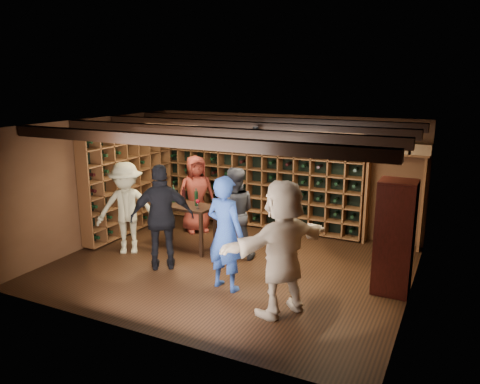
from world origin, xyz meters
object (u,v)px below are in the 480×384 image
at_px(man_grey_suit, 234,213).
at_px(guest_woman_black, 162,218).
at_px(man_blue_shirt, 225,233).
at_px(tasting_table, 184,210).
at_px(guest_red_floral, 196,194).
at_px(guest_beige, 283,248).
at_px(guest_khaki, 127,208).
at_px(display_cabinet, 394,240).

bearing_deg(man_grey_suit, guest_woman_black, 24.22).
relative_size(man_blue_shirt, tasting_table, 1.52).
bearing_deg(guest_red_floral, guest_beige, -89.62).
bearing_deg(guest_beige, man_grey_suit, -104.99).
bearing_deg(guest_woman_black, man_blue_shirt, 134.55).
height_order(guest_woman_black, guest_beige, guest_beige).
bearing_deg(guest_woman_black, guest_khaki, -53.15).
xyz_separation_m(man_blue_shirt, guest_red_floral, (-1.89, 2.25, -0.08)).
xyz_separation_m(display_cabinet, guest_woman_black, (-3.72, -0.77, 0.07)).
bearing_deg(man_grey_suit, tasting_table, -24.95).
height_order(guest_khaki, tasting_table, guest_khaki).
distance_m(display_cabinet, guest_beige, 1.89).
relative_size(guest_red_floral, guest_khaki, 0.95).
distance_m(man_blue_shirt, guest_woman_black, 1.37).
height_order(guest_red_floral, guest_woman_black, guest_woman_black).
relative_size(display_cabinet, guest_beige, 0.90).
relative_size(display_cabinet, man_grey_suit, 1.03).
bearing_deg(guest_red_floral, man_grey_suit, -83.94).
bearing_deg(display_cabinet, guest_woman_black, -168.29).
xyz_separation_m(guest_woman_black, tasting_table, (-0.20, 1.00, -0.14)).
height_order(man_blue_shirt, tasting_table, man_blue_shirt).
xyz_separation_m(man_grey_suit, guest_beige, (1.56, -1.60, 0.12)).
height_order(guest_khaki, guest_beige, guest_beige).
xyz_separation_m(display_cabinet, guest_red_floral, (-4.26, 1.24, -0.02)).
xyz_separation_m(display_cabinet, guest_khaki, (-4.77, -0.43, 0.02)).
bearing_deg(man_grey_suit, display_cabinet, 150.42).
bearing_deg(guest_woman_black, man_grey_suit, -166.12).
xyz_separation_m(man_blue_shirt, guest_woman_black, (-1.35, 0.24, 0.01)).
bearing_deg(display_cabinet, guest_red_floral, 163.82).
distance_m(man_grey_suit, guest_woman_black, 1.33).
height_order(man_blue_shirt, man_grey_suit, man_blue_shirt).
height_order(display_cabinet, man_grey_suit, display_cabinet).
distance_m(display_cabinet, guest_red_floral, 4.43).
relative_size(display_cabinet, guest_woman_black, 0.95).
xyz_separation_m(man_grey_suit, guest_woman_black, (-0.86, -1.00, 0.07)).
xyz_separation_m(guest_red_floral, guest_woman_black, (0.54, -2.01, 0.09)).
bearing_deg(man_blue_shirt, guest_beige, 172.70).
bearing_deg(guest_red_floral, guest_khaki, -155.38).
distance_m(guest_red_floral, guest_woman_black, 2.08).
bearing_deg(man_grey_suit, guest_red_floral, -60.57).
bearing_deg(man_blue_shirt, display_cabinet, -145.89).
bearing_deg(guest_khaki, tasting_table, 5.43).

